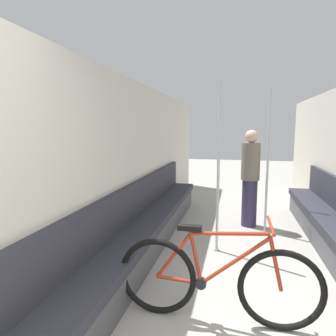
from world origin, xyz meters
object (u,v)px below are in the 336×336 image
at_px(bicycle, 216,281).
at_px(passenger_standing, 250,177).
at_px(bench_seat_row_left, 147,227).
at_px(grab_pole_near, 218,170).
at_px(grab_pole_far, 268,163).

distance_m(bicycle, passenger_standing, 2.73).
bearing_deg(bicycle, bench_seat_row_left, 126.92).
xyz_separation_m(bicycle, passenger_standing, (0.36, 2.67, 0.46)).
bearing_deg(passenger_standing, bench_seat_row_left, -121.86).
relative_size(grab_pole_near, grab_pole_far, 1.00).
bearing_deg(passenger_standing, bicycle, -83.30).
relative_size(bench_seat_row_left, grab_pole_near, 2.27).
height_order(bench_seat_row_left, grab_pole_near, grab_pole_near).
relative_size(bicycle, passenger_standing, 1.07).
distance_m(grab_pole_far, passenger_standing, 0.44).
relative_size(bicycle, grab_pole_near, 0.76).
height_order(grab_pole_near, passenger_standing, grab_pole_near).
bearing_deg(bicycle, grab_pole_far, 76.09).
xyz_separation_m(grab_pole_near, grab_pole_far, (0.69, 0.90, 0.00)).
bearing_deg(bicycle, grab_pole_near, 93.59).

